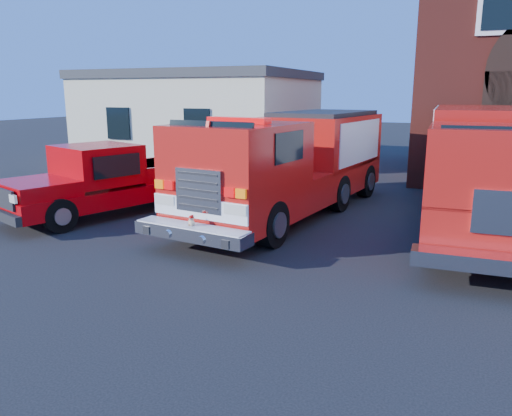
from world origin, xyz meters
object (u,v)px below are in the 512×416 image
at_px(fire_engine, 292,162).
at_px(secondary_truck, 490,165).
at_px(pickup_truck, 108,181).
at_px(side_building, 202,116).

xyz_separation_m(fire_engine, secondary_truck, (4.97, 0.35, 0.16)).
bearing_deg(fire_engine, secondary_truck, 4.07).
bearing_deg(pickup_truck, fire_engine, 22.34).
height_order(fire_engine, pickup_truck, fire_engine).
distance_m(side_building, pickup_truck, 11.74).
height_order(fire_engine, secondary_truck, secondary_truck).
xyz_separation_m(pickup_truck, secondary_truck, (9.75, 2.32, 0.69)).
bearing_deg(side_building, secondary_truck, -34.51).
bearing_deg(pickup_truck, secondary_truck, 13.37).
relative_size(pickup_truck, secondary_truck, 0.69).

